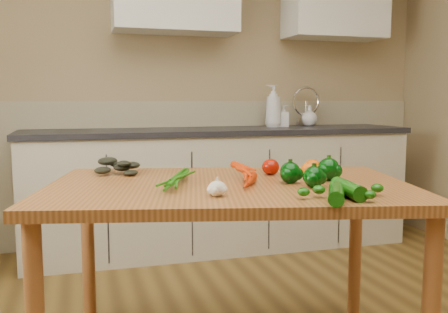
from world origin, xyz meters
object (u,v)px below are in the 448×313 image
pepper_a (290,173)px  leafy_greens (119,164)px  table (230,204)px  tomato_a (271,167)px  soap_bottle_c (309,116)px  soap_bottle_b (283,116)px  zucchini_a (348,189)px  pepper_c (314,177)px  garlic_bulb (217,189)px  pepper_b (329,169)px  soap_bottle_a (273,106)px  tomato_c (312,167)px  zucchini_b (336,193)px  carrot_bunch (224,175)px  tomato_b (308,169)px

pepper_a → leafy_greens: bearing=147.1°
table → tomato_a: bearing=46.7°
soap_bottle_c → pepper_a: size_ratio=1.94×
soap_bottle_b → zucchini_a: (-0.65, -2.09, -0.18)m
leafy_greens → pepper_c: leafy_greens is taller
soap_bottle_c → garlic_bulb: bearing=-16.5°
pepper_b → pepper_c: size_ratio=1.13×
zucchini_a → soap_bottle_b: bearing=72.8°
soap_bottle_a → zucchini_a: size_ratio=1.53×
pepper_b → tomato_a: bearing=130.9°
soap_bottle_a → soap_bottle_b: size_ratio=1.91×
table → tomato_c: (0.42, 0.11, 0.12)m
pepper_b → tomato_a: 0.27m
leafy_greens → pepper_a: 0.77m
tomato_c → leafy_greens: bearing=163.6°
tomato_c → table: bearing=-165.7°
table → leafy_greens: bearing=152.5°
table → pepper_a: (0.24, -0.07, 0.13)m
soap_bottle_a → garlic_bulb: bearing=-31.2°
tomato_c → zucchini_b: size_ratio=0.35×
tomato_a → zucchini_a: (0.07, -0.55, -0.01)m
tomato_c → zucchini_b: (-0.18, -0.55, -0.01)m
soap_bottle_a → soap_bottle_c: bearing=97.3°
soap_bottle_a → carrot_bunch: 1.95m
pepper_c → tomato_a: size_ratio=1.05×
carrot_bunch → pepper_b: size_ratio=2.90×
table → zucchini_a: size_ratio=7.59×
pepper_a → garlic_bulb: bearing=-152.9°
soap_bottle_a → zucchini_b: (-0.64, -2.15, -0.26)m
soap_bottle_c → zucchini_b: (-0.98, -2.21, -0.18)m
leafy_greens → tomato_a: 0.68m
pepper_b → tomato_a: (-0.18, 0.21, -0.01)m
soap_bottle_b → pepper_a: soap_bottle_b is taller
leafy_greens → tomato_a: leafy_greens is taller
soap_bottle_b → zucchini_a: bearing=-179.9°
soap_bottle_a → pepper_c: bearing=-21.5°
soap_bottle_c → pepper_c: size_ratio=2.01×
pepper_b → zucchini_a: (-0.10, -0.34, -0.02)m
carrot_bunch → tomato_a: 0.31m
garlic_bulb → pepper_a: 0.40m
pepper_a → pepper_c: size_ratio=1.04×
tomato_a → pepper_c: bearing=-82.9°
garlic_bulb → soap_bottle_c: bearing=56.5°
leafy_greens → tomato_c: size_ratio=2.70×
leafy_greens → zucchini_b: bearing=-50.6°
pepper_b → tomato_b: size_ratio=1.46×
carrot_bunch → zucchini_b: bearing=-46.0°
garlic_bulb → pepper_a: pepper_a is taller
tomato_b → zucchini_b: size_ratio=0.30×
pepper_a → soap_bottle_c: bearing=61.9°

